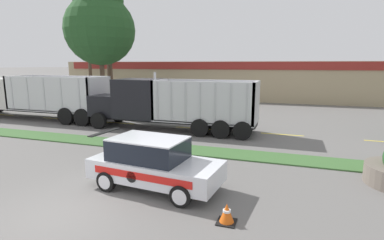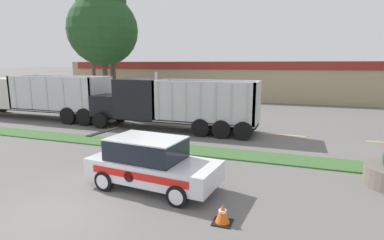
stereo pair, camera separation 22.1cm
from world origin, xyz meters
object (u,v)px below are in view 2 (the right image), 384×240
object	(u,v)px
dump_truck_mid	(23,97)
dump_truck_lead	(157,104)
traffic_cone	(223,214)
rally_car	(151,162)

from	to	relation	value
dump_truck_mid	dump_truck_lead	bearing A→B (deg)	-2.29
dump_truck_mid	traffic_cone	xyz separation A→B (m)	(18.07, -10.25, -1.31)
dump_truck_lead	dump_truck_mid	bearing A→B (deg)	177.71
dump_truck_mid	rally_car	bearing A→B (deg)	-29.89
dump_truck_mid	traffic_cone	size ratio (longest dim) A/B	23.27
dump_truck_mid	traffic_cone	bearing A→B (deg)	-29.56
dump_truck_mid	rally_car	distance (m)	17.70
dump_truck_lead	rally_car	distance (m)	9.23
rally_car	traffic_cone	distance (m)	3.15
dump_truck_lead	dump_truck_mid	distance (m)	11.48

